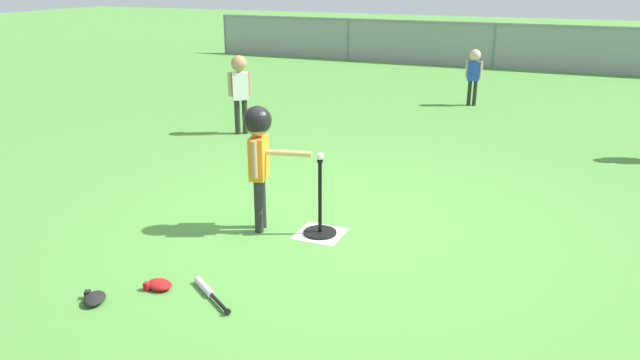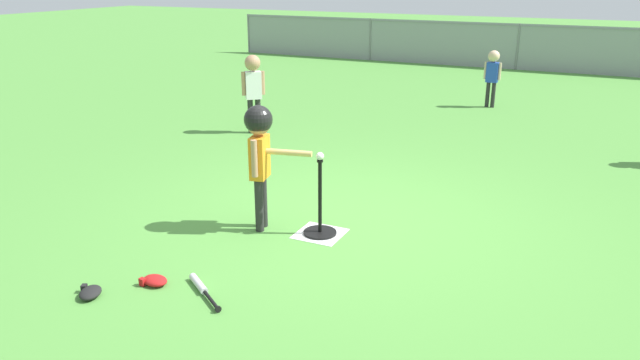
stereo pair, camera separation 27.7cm
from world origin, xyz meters
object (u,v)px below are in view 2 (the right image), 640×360
object	(u,v)px
batting_tee	(320,222)
spare_bat_silver	(201,287)
batter_child	(260,142)
glove_by_plate	(155,280)
glove_near_bats	(90,292)
fielder_near_left	(493,71)
fielder_deep_center	(253,83)
baseball_on_tee	(320,156)

from	to	relation	value
batting_tee	spare_bat_silver	distance (m)	1.45
batter_child	glove_by_plate	size ratio (longest dim) A/B	5.12
glove_by_plate	batter_child	bearing A→B (deg)	81.20
spare_bat_silver	glove_near_bats	xyz separation A→B (m)	(-0.73, -0.45, 0.01)
fielder_near_left	batting_tee	bearing A→B (deg)	-93.24
batter_child	fielder_deep_center	distance (m)	3.75
spare_bat_silver	fielder_deep_center	bearing A→B (deg)	116.45
fielder_near_left	fielder_deep_center	xyz separation A→B (m)	(-2.95, -3.50, 0.11)
batting_tee	glove_near_bats	size ratio (longest dim) A/B	2.79
fielder_deep_center	glove_near_bats	distance (m)	5.15
fielder_near_left	glove_by_plate	world-z (taller)	fielder_near_left
glove_by_plate	batting_tee	bearing A→B (deg)	62.18
batting_tee	glove_near_bats	bearing A→B (deg)	-120.94
fielder_deep_center	batter_child	bearing A→B (deg)	-57.50
fielder_near_left	spare_bat_silver	xyz separation A→B (m)	(-0.75, -7.93, -0.64)
baseball_on_tee	fielder_deep_center	xyz separation A→B (m)	(-2.58, 3.04, -0.01)
baseball_on_tee	spare_bat_silver	distance (m)	1.63
batter_child	fielder_near_left	size ratio (longest dim) A/B	1.18
fielder_near_left	spare_bat_silver	size ratio (longest dim) A/B	2.00
batting_tee	fielder_deep_center	distance (m)	4.04
batting_tee	spare_bat_silver	xyz separation A→B (m)	(-0.38, -1.40, -0.09)
batter_child	glove_by_plate	bearing A→B (deg)	-98.80
baseball_on_tee	fielder_near_left	bearing A→B (deg)	86.76
batter_child	spare_bat_silver	xyz separation A→B (m)	(0.19, -1.27, -0.85)
batter_child	batting_tee	bearing A→B (deg)	12.22
fielder_deep_center	spare_bat_silver	bearing A→B (deg)	-63.55
batting_tee	glove_by_plate	distance (m)	1.67
baseball_on_tee	spare_bat_silver	bearing A→B (deg)	-105.13
fielder_deep_center	glove_by_plate	world-z (taller)	fielder_deep_center
batting_tee	spare_bat_silver	world-z (taller)	batting_tee
fielder_near_left	fielder_deep_center	size ratio (longest dim) A/B	0.86
batting_tee	spare_bat_silver	bearing A→B (deg)	-105.13
glove_by_plate	glove_near_bats	size ratio (longest dim) A/B	0.90
batting_tee	fielder_near_left	xyz separation A→B (m)	(0.37, 6.53, 0.55)
baseball_on_tee	batter_child	size ratio (longest dim) A/B	0.06
fielder_deep_center	glove_by_plate	distance (m)	4.92
fielder_deep_center	glove_near_bats	bearing A→B (deg)	-73.13
batter_child	fielder_near_left	distance (m)	6.73
spare_bat_silver	glove_near_bats	size ratio (longest dim) A/B	1.94
batting_tee	batter_child	size ratio (longest dim) A/B	0.61
fielder_deep_center	glove_near_bats	world-z (taller)	fielder_deep_center
glove_near_bats	baseball_on_tee	bearing A→B (deg)	59.06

